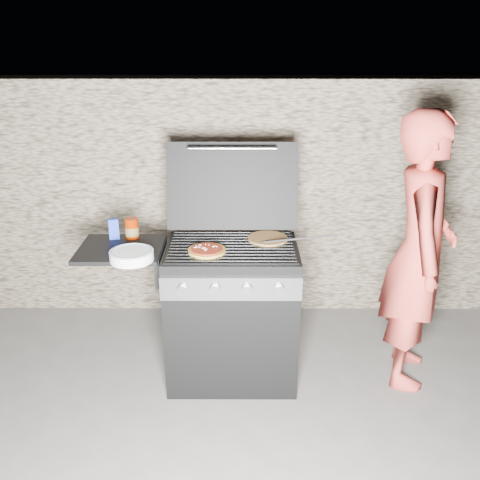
{
  "coord_description": "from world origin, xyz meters",
  "views": [
    {
      "loc": [
        0.06,
        -2.97,
        2.13
      ],
      "look_at": [
        0.05,
        0.0,
        0.95
      ],
      "focal_mm": 40.0,
      "sensor_mm": 36.0,
      "label": 1
    }
  ],
  "objects_px": {
    "gas_grill": "(193,312)",
    "person": "(419,253)",
    "pizza_topped": "(207,250)",
    "sauce_jar": "(132,228)"
  },
  "relations": [
    {
      "from": "gas_grill",
      "to": "person",
      "type": "height_order",
      "value": "person"
    },
    {
      "from": "sauce_jar",
      "to": "person",
      "type": "distance_m",
      "value": 1.77
    },
    {
      "from": "gas_grill",
      "to": "sauce_jar",
      "type": "height_order",
      "value": "sauce_jar"
    },
    {
      "from": "gas_grill",
      "to": "sauce_jar",
      "type": "xyz_separation_m",
      "value": [
        -0.38,
        0.16,
        0.51
      ]
    },
    {
      "from": "pizza_topped",
      "to": "sauce_jar",
      "type": "distance_m",
      "value": 0.54
    },
    {
      "from": "sauce_jar",
      "to": "pizza_topped",
      "type": "bearing_deg",
      "value": -27.0
    },
    {
      "from": "person",
      "to": "pizza_topped",
      "type": "bearing_deg",
      "value": 108.62
    },
    {
      "from": "sauce_jar",
      "to": "person",
      "type": "xyz_separation_m",
      "value": [
        1.77,
        -0.14,
        -0.11
      ]
    },
    {
      "from": "gas_grill",
      "to": "person",
      "type": "bearing_deg",
      "value": 0.72
    },
    {
      "from": "pizza_topped",
      "to": "person",
      "type": "relative_size",
      "value": 0.13
    }
  ]
}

